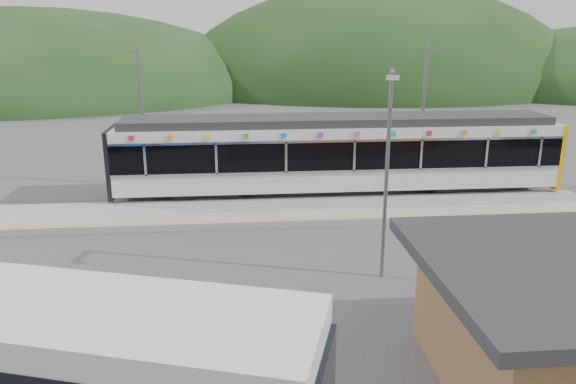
{
  "coord_description": "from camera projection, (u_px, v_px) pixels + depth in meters",
  "views": [
    {
      "loc": [
        -2.4,
        -19.09,
        7.64
      ],
      "look_at": [
        -0.57,
        1.0,
        1.7
      ],
      "focal_mm": 35.0,
      "sensor_mm": 36.0,
      "label": 1
    }
  ],
  "objects": [
    {
      "name": "train",
      "position": [
        337.0,
        153.0,
        25.94
      ],
      "size": [
        20.44,
        3.01,
        3.74
      ],
      "color": "black",
      "rests_on": "ground"
    },
    {
      "name": "platform",
      "position": [
        297.0,
        212.0,
        23.71
      ],
      "size": [
        26.0,
        3.2,
        0.3
      ],
      "primitive_type": "cube",
      "color": "#9E9E99",
      "rests_on": "ground"
    },
    {
      "name": "catenary_mast_east",
      "position": [
        423.0,
        109.0,
        28.36
      ],
      "size": [
        0.18,
        1.8,
        7.0
      ],
      "color": "slate",
      "rests_on": "ground"
    },
    {
      "name": "hills",
      "position": [
        424.0,
        197.0,
        26.19
      ],
      "size": [
        146.0,
        149.0,
        26.0
      ],
      "color": "#1E3D19",
      "rests_on": "ground"
    },
    {
      "name": "bus",
      "position": [
        10.0,
        376.0,
        10.26
      ],
      "size": [
        11.74,
        5.95,
        3.13
      ],
      "rotation": [
        0.0,
        0.0,
        -0.3
      ],
      "color": "#0B43AC",
      "rests_on": "ground"
    },
    {
      "name": "catenary_mast_west",
      "position": [
        142.0,
        113.0,
        27.14
      ],
      "size": [
        0.18,
        1.8,
        7.0
      ],
      "color": "slate",
      "rests_on": "ground"
    },
    {
      "name": "ground",
      "position": [
        306.0,
        244.0,
        20.6
      ],
      "size": [
        120.0,
        120.0,
        0.0
      ],
      "primitive_type": "plane",
      "color": "#4C4C4F",
      "rests_on": "ground"
    },
    {
      "name": "lamp_post",
      "position": [
        389.0,
        159.0,
        16.7
      ],
      "size": [
        0.38,
        1.17,
        6.52
      ],
      "rotation": [
        0.0,
        0.0,
        -0.24
      ],
      "color": "slate",
      "rests_on": "ground"
    },
    {
      "name": "yellow_line",
      "position": [
        300.0,
        218.0,
        22.43
      ],
      "size": [
        26.0,
        0.1,
        0.01
      ],
      "primitive_type": "cube",
      "color": "yellow",
      "rests_on": "platform"
    }
  ]
}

